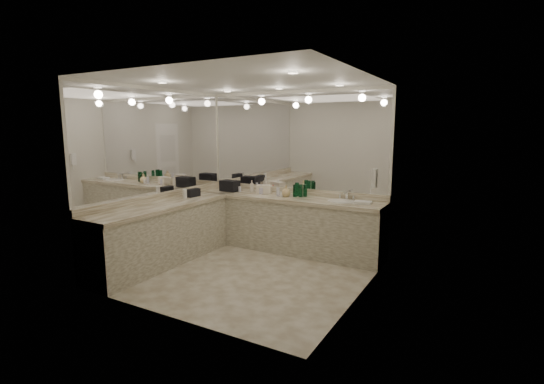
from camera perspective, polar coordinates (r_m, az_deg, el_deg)
The scene contains 34 objects.
floor at distance 5.63m, azimuth -3.72°, elevation -11.53°, with size 3.20×3.20×0.00m, color beige.
ceiling at distance 5.30m, azimuth -4.03°, elevation 15.76°, with size 3.20×3.20×0.00m, color white.
wall_back at distance 6.61m, azimuth 3.28°, elevation 3.20°, with size 3.20×0.02×2.60m, color beige.
wall_left at distance 6.33m, azimuth -16.10°, elevation 2.57°, with size 0.02×3.00×2.60m, color beige.
wall_right at distance 4.64m, azimuth 12.90°, elevation 0.35°, with size 0.02×3.00×2.60m, color beige.
vanity_back_base at distance 6.50m, azimuth 2.04°, elevation -4.78°, with size 3.20×0.60×0.84m, color beige.
vanity_back_top at distance 6.39m, azimuth 2.02°, elevation -0.89°, with size 3.20×0.64×0.06m, color beige.
vanity_left_base at distance 6.07m, azimuth -15.74°, elevation -6.15°, with size 0.60×2.40×0.84m, color beige.
vanity_left_top at distance 5.96m, azimuth -15.86°, elevation -2.00°, with size 0.64×2.42×0.06m, color beige.
backsplash_back at distance 6.64m, azimuth 3.18°, elevation 0.18°, with size 3.20×0.04×0.10m, color beige.
backsplash_left at distance 6.36m, azimuth -15.83°, elevation -0.57°, with size 0.04×3.00×0.10m, color beige.
mirror_back at distance 6.56m, azimuth 3.28°, elevation 7.32°, with size 3.12×0.01×1.55m, color white.
mirror_left at distance 6.28m, azimuth -16.22°, elevation 6.87°, with size 0.01×2.92×1.55m, color white.
sink at distance 6.03m, azimuth 10.11°, elevation -1.42°, with size 0.44×0.44×0.03m, color white.
faucet at distance 6.21m, azimuth 10.78°, elevation -0.42°, with size 0.24×0.16×0.14m, color silver.
wall_phone at distance 5.31m, azimuth 14.62°, elevation 1.95°, with size 0.06×0.10×0.24m, color white.
door at distance 4.22m, azimuth 10.66°, elevation -3.91°, with size 0.02×0.82×2.10m, color white.
black_toiletry_bag at distance 6.90m, azimuth -6.13°, elevation 0.84°, with size 0.32×0.20×0.18m, color black.
black_bag_spill at distance 6.48m, azimuth -11.34°, elevation -0.08°, with size 0.11×0.24×0.13m, color black.
cream_cosmetic_case at distance 6.64m, azimuth -1.15°, elevation 0.37°, with size 0.24×0.15×0.14m, color silver.
hand_towel at distance 5.90m, azimuth 13.03°, elevation -1.49°, with size 0.25×0.16×0.04m, color white.
lotion_left at distance 6.34m, azimuth -12.51°, elevation -0.23°, with size 0.07×0.07×0.15m, color white.
soap_bottle_a at distance 6.78m, azimuth -2.93°, elevation 0.84°, with size 0.08×0.08×0.21m, color beige.
soap_bottle_b at distance 6.60m, azimuth -1.57°, elevation 0.42°, with size 0.07×0.08×0.16m, color silver.
soap_bottle_c at distance 6.33m, azimuth 2.04°, elevation 0.15°, with size 0.15×0.15×0.19m, color #DEC185.
green_bottle_0 at distance 6.33m, azimuth 3.34°, elevation 0.18°, with size 0.06×0.06×0.20m, color #0F562D.
green_bottle_1 at distance 6.32m, azimuth 4.19°, elevation 0.19°, with size 0.06×0.06×0.21m, color #0F562D.
green_bottle_2 at distance 6.41m, azimuth 3.63°, elevation 0.39°, with size 0.07×0.07×0.22m, color #0F562D.
green_bottle_3 at distance 6.36m, azimuth 4.82°, elevation 0.20°, with size 0.07×0.07×0.20m, color #0F562D.
amenity_bottle_0 at distance 6.34m, azimuth 1.38°, elevation -0.32°, with size 0.05×0.05×0.08m, color white.
amenity_bottle_1 at distance 6.86m, azimuth -4.71°, elevation 0.43°, with size 0.05×0.05×0.09m, color silver.
amenity_bottle_2 at distance 6.71m, azimuth -1.34°, elevation 0.26°, with size 0.06×0.06×0.09m, color #E57F66.
amenity_bottle_3 at distance 6.38m, azimuth 0.89°, elevation 0.01°, with size 0.05×0.05×0.14m, color silver.
amenity_bottle_4 at distance 6.38m, azimuth 2.29°, elevation -0.34°, with size 0.06×0.06×0.07m, color #9966B2.
Camera 1 is at (2.89, -4.40, 2.01)m, focal length 26.00 mm.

